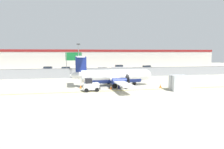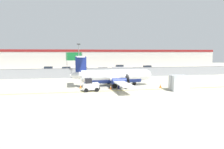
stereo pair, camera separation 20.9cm
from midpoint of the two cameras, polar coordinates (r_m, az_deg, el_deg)
The scene contains 21 objects.
ground_plane at distance 29.23m, azimuth 4.42°, elevation -4.53°, with size 140.00×140.00×0.01m.
perimeter_fence at distance 44.59m, azimuth -0.81°, elevation 0.69°, with size 98.00×0.10×2.10m.
parking_lot_strip at distance 56.01m, azimuth -2.76°, elevation 0.75°, with size 98.00×17.00×0.12m.
background_building at distance 74.14m, azimuth -4.67°, elevation 4.58°, with size 91.00×8.10×6.50m.
commuter_airplane at distance 32.66m, azimuth 0.90°, elevation -0.52°, with size 13.63×16.06×4.92m.
baggage_tug at distance 28.48m, azimuth -5.96°, elevation -3.09°, with size 2.41×1.54×1.88m.
ground_crew_worker at distance 30.25m, azimuth 2.13°, elevation -2.32°, with size 0.47×0.51×1.70m.
cargo_container at distance 30.57m, azimuth 18.81°, elevation -2.29°, with size 2.55×2.18×2.20m.
traffic_cone_near_left at distance 31.56m, azimuth 1.13°, elevation -3.13°, with size 0.36×0.36×0.64m.
traffic_cone_near_right at distance 30.02m, azimuth -0.13°, elevation -3.62°, with size 0.36×0.36×0.64m.
traffic_cone_far_left at distance 31.10m, azimuth -8.78°, elevation -3.35°, with size 0.36×0.36×0.64m.
traffic_cone_far_right at distance 32.12m, azimuth 13.86°, elevation -3.15°, with size 0.36×0.36×0.64m.
parked_car_0 at distance 57.23m, azimuth -17.45°, elevation 1.42°, with size 4.27×2.14×1.58m.
parked_car_1 at distance 54.76m, azimuth -12.70°, elevation 1.35°, with size 4.29×2.19×1.58m.
parked_car_2 at distance 51.56m, azimuth -8.31°, elevation 1.14°, with size 4.24×2.08×1.58m.
parked_car_3 at distance 50.93m, azimuth -2.68°, elevation 1.14°, with size 4.29×2.18×1.58m.
parked_car_4 at distance 61.52m, azimuth 2.16°, elevation 2.03°, with size 4.22×2.05×1.58m.
parked_car_5 at distance 51.77m, azimuth 7.69°, elevation 1.17°, with size 4.25×2.10×1.58m.
parked_car_6 at distance 59.84m, azimuth 10.01°, elevation 1.82°, with size 4.39×2.43×1.58m.
apron_light_pole at distance 41.16m, azimuth -9.30°, elevation 4.58°, with size 0.70×0.30×7.27m.
highway_sign at distance 45.85m, azimuth -10.64°, elevation 4.52°, with size 3.60×0.14×5.50m.
Camera 2 is at (-7.25, -25.77, 5.50)m, focal length 32.00 mm.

